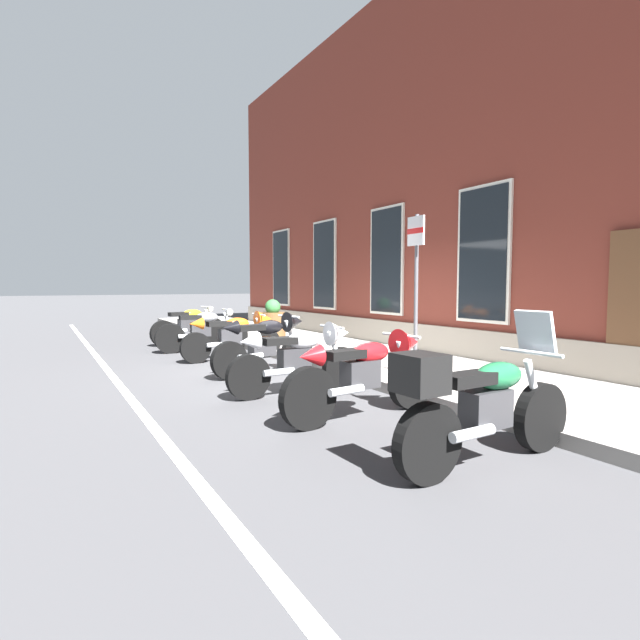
{
  "coord_description": "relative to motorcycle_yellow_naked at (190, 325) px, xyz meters",
  "views": [
    {
      "loc": [
        7.77,
        -4.22,
        1.55
      ],
      "look_at": [
        1.17,
        -0.43,
        0.99
      ],
      "focal_mm": 27.47,
      "sensor_mm": 36.0,
      "label": 1
    }
  ],
  "objects": [
    {
      "name": "motorcycle_black_sport",
      "position": [
        4.98,
        0.02,
        0.09
      ],
      "size": [
        0.63,
        1.98,
        1.07
      ],
      "color": "black",
      "rests_on": "ground_plane"
    },
    {
      "name": "motorcycle_white_sport",
      "position": [
        6.56,
        -0.14,
        0.07
      ],
      "size": [
        0.62,
        2.11,
        1.01
      ],
      "color": "black",
      "rests_on": "ground_plane"
    },
    {
      "name": "brick_pub_facade",
      "position": [
        4.88,
        6.6,
        3.65
      ],
      "size": [
        20.13,
        5.81,
        8.29
      ],
      "color": "maroon",
      "rests_on": "ground_plane"
    },
    {
      "name": "motorcycle_yellow_naked",
      "position": [
        0.0,
        0.0,
        0.0
      ],
      "size": [
        0.67,
        2.04,
        0.97
      ],
      "color": "black",
      "rests_on": "ground_plane"
    },
    {
      "name": "motorcycle_red_sport",
      "position": [
        8.06,
        -0.07,
        0.07
      ],
      "size": [
        0.62,
        2.23,
        1.01
      ],
      "color": "black",
      "rests_on": "ground_plane"
    },
    {
      "name": "motorcycle_green_touring",
      "position": [
        9.84,
        -0.2,
        0.06
      ],
      "size": [
        0.62,
        2.07,
        1.32
      ],
      "color": "black",
      "rests_on": "ground_plane"
    },
    {
      "name": "motorcycle_orange_sport",
      "position": [
        3.16,
        0.12,
        0.06
      ],
      "size": [
        0.62,
        2.14,
        1.0
      ],
      "color": "black",
      "rests_on": "ground_plane"
    },
    {
      "name": "motorcycle_grey_naked",
      "position": [
        1.57,
        -0.1,
        0.0
      ],
      "size": [
        0.62,
        2.14,
        0.98
      ],
      "color": "black",
      "rests_on": "ground_plane"
    },
    {
      "name": "barrel_planter",
      "position": [
        1.03,
        1.9,
        0.08
      ],
      "size": [
        0.7,
        0.7,
        1.01
      ],
      "color": "brown",
      "rests_on": "sidewalk"
    },
    {
      "name": "lane_stripe",
      "position": [
        4.88,
        -2.34,
        -0.48
      ],
      "size": [
        26.13,
        0.12,
        0.01
      ],
      "primitive_type": "cube",
      "color": "silver",
      "rests_on": "ground_plane"
    },
    {
      "name": "parking_sign",
      "position": [
        6.87,
        1.65,
        1.25
      ],
      "size": [
        0.36,
        0.07,
        2.46
      ],
      "color": "#4C4C51",
      "rests_on": "sidewalk"
    },
    {
      "name": "sidewalk",
      "position": [
        4.88,
        2.31,
        -0.41
      ],
      "size": [
        26.13,
        2.9,
        0.15
      ],
      "primitive_type": "cube",
      "color": "gray",
      "rests_on": "ground_plane"
    },
    {
      "name": "ground_plane",
      "position": [
        4.88,
        0.86,
        -0.48
      ],
      "size": [
        140.0,
        140.0,
        0.0
      ],
      "primitive_type": "plane",
      "color": "#38383A"
    }
  ]
}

